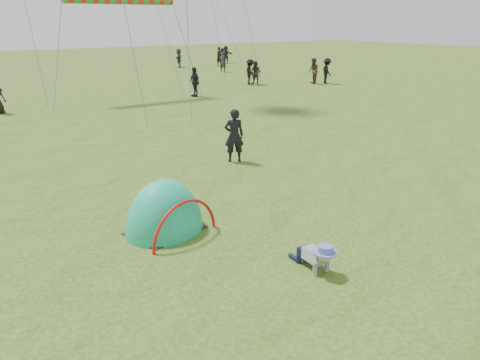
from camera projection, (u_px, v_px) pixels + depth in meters
ground at (313, 256)px, 8.97m from camera, size 140.00×140.00×0.00m
crawling_toddler at (316, 255)px, 8.39m from camera, size 0.55×0.78×0.59m
popup_tent at (165, 231)px, 10.04m from camera, size 2.10×1.89×2.30m
standing_adult at (234, 135)px, 14.66m from camera, size 0.73×0.62×1.69m
crowd_person_0 at (219, 57)px, 44.46m from camera, size 0.68×0.47×1.79m
crowd_person_1 at (313, 71)px, 32.38m from camera, size 0.97×1.06×1.77m
crowd_person_3 at (250, 72)px, 32.03m from camera, size 0.93×1.24×1.71m
crowd_person_5 at (226, 55)px, 47.36m from camera, size 1.69×0.84×1.74m
crowd_person_6 at (223, 62)px, 39.61m from camera, size 0.72×0.73×1.69m
crowd_person_7 at (223, 57)px, 44.38m from camera, size 1.04×1.02×1.69m
crowd_person_8 at (195, 82)px, 27.07m from camera, size 0.43×1.00×1.69m
crowd_person_9 at (327, 71)px, 32.53m from camera, size 1.02×1.28×1.74m
crowd_person_11 at (179, 58)px, 43.38m from camera, size 1.25×1.61×1.70m
crowd_person_13 at (256, 73)px, 32.13m from camera, size 0.89×0.96×1.58m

